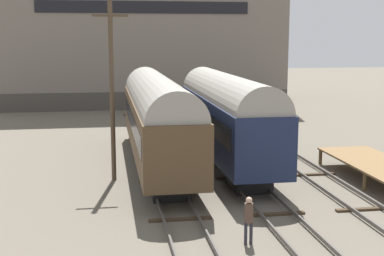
# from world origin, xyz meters

# --- Properties ---
(ground_plane) EXTENTS (200.00, 200.00, 0.00)m
(ground_plane) POSITION_xyz_m (0.00, 0.00, 0.00)
(ground_plane) COLOR #60594C
(track_left) EXTENTS (2.60, 60.00, 0.26)m
(track_left) POSITION_xyz_m (-4.04, 0.00, 0.14)
(track_left) COLOR #4C4742
(track_left) RESTS_ON ground
(track_middle) EXTENTS (2.60, 60.00, 0.26)m
(track_middle) POSITION_xyz_m (0.00, 0.00, 0.14)
(track_middle) COLOR #4C4742
(track_middle) RESTS_ON ground
(track_right) EXTENTS (2.60, 60.00, 0.26)m
(track_right) POSITION_xyz_m (4.04, 0.00, 0.14)
(track_right) COLOR #4C4742
(track_right) RESTS_ON ground
(train_car_navy) EXTENTS (2.91, 15.94, 5.31)m
(train_car_navy) POSITION_xyz_m (0.00, 6.36, 3.03)
(train_car_navy) COLOR black
(train_car_navy) RESTS_ON ground
(train_car_brown) EXTENTS (2.97, 18.29, 5.27)m
(train_car_brown) POSITION_xyz_m (-4.04, 6.51, 3.00)
(train_car_brown) COLOR black
(train_car_brown) RESTS_ON ground
(person_worker) EXTENTS (0.32, 0.32, 1.78)m
(person_worker) POSITION_xyz_m (-1.96, -5.92, 1.08)
(person_worker) COLOR #282833
(person_worker) RESTS_ON ground
(utility_pole) EXTENTS (1.80, 0.24, 9.64)m
(utility_pole) POSITION_xyz_m (-6.60, 3.79, 4.98)
(utility_pole) COLOR #473828
(utility_pole) RESTS_ON ground
(warehouse_building) EXTENTS (30.38, 13.28, 18.82)m
(warehouse_building) POSITION_xyz_m (-2.89, 37.51, 9.41)
(warehouse_building) COLOR #46403A
(warehouse_building) RESTS_ON ground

